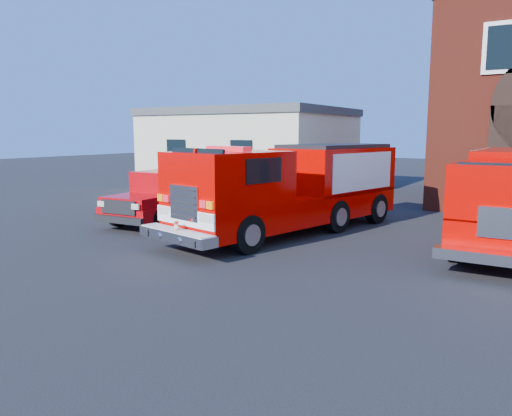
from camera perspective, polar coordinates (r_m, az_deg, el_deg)
The scene contains 4 objects.
ground at distance 12.89m, azimuth 2.78°, elevation -5.04°, with size 100.00×100.00×0.00m, color black.
side_building at distance 28.30m, azimuth -0.66°, elevation 6.91°, with size 10.20×8.20×4.35m.
fire_engine at distance 15.25m, azimuth 4.22°, elevation 2.38°, with size 4.36×9.03×2.68m.
pickup_truck at distance 17.61m, azimuth -9.74°, elevation 1.26°, with size 2.24×5.43×1.74m.
Camera 1 is at (5.96, -11.02, 3.04)m, focal length 35.00 mm.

